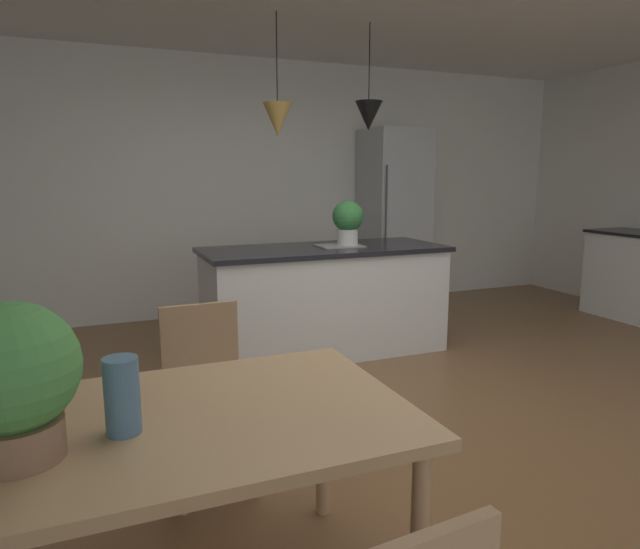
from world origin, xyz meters
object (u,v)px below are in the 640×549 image
at_px(kitchen_island, 324,299).
at_px(potted_plant_on_island, 348,220).
at_px(potted_plant_on_table, 12,377).
at_px(refrigerator, 393,219).
at_px(dining_table, 129,445).
at_px(vase_on_dining_table, 122,396).
at_px(chair_far_right, 207,390).

distance_m(kitchen_island, potted_plant_on_island, 0.69).
bearing_deg(potted_plant_on_table, kitchen_island, 52.80).
bearing_deg(refrigerator, dining_table, -129.19).
xyz_separation_m(kitchen_island, vase_on_dining_table, (-1.74, -2.59, 0.39)).
distance_m(dining_table, potted_plant_on_table, 0.43).
xyz_separation_m(dining_table, potted_plant_on_island, (1.94, 2.53, 0.45)).
distance_m(potted_plant_on_table, vase_on_dining_table, 0.30).
height_order(dining_table, kitchen_island, kitchen_island).
distance_m(potted_plant_on_island, vase_on_dining_table, 3.25).
relative_size(chair_far_right, kitchen_island, 0.43).
xyz_separation_m(potted_plant_on_table, vase_on_dining_table, (0.27, 0.06, -0.12)).
bearing_deg(potted_plant_on_island, refrigerator, 47.62).
bearing_deg(dining_table, vase_on_dining_table, -101.90).
relative_size(dining_table, refrigerator, 0.90).
height_order(dining_table, refrigerator, refrigerator).
bearing_deg(refrigerator, potted_plant_on_table, -130.81).
bearing_deg(dining_table, chair_far_right, 64.48).
xyz_separation_m(refrigerator, vase_on_dining_table, (-3.14, -3.89, -0.15)).
relative_size(kitchen_island, vase_on_dining_table, 8.74).
distance_m(dining_table, refrigerator, 4.96).
xyz_separation_m(potted_plant_on_island, potted_plant_on_table, (-2.22, -2.64, -0.15)).
distance_m(dining_table, vase_on_dining_table, 0.19).
xyz_separation_m(chair_far_right, refrigerator, (2.73, 3.00, 0.52)).
height_order(kitchen_island, vase_on_dining_table, vase_on_dining_table).
height_order(chair_far_right, kitchen_island, kitchen_island).
relative_size(dining_table, chair_far_right, 2.06).
relative_size(refrigerator, vase_on_dining_table, 8.57).
xyz_separation_m(dining_table, refrigerator, (3.13, 3.84, 0.33)).
xyz_separation_m(refrigerator, potted_plant_on_island, (-1.19, -1.30, 0.12)).
relative_size(kitchen_island, refrigerator, 1.02).
height_order(dining_table, vase_on_dining_table, vase_on_dining_table).
relative_size(potted_plant_on_island, potted_plant_on_table, 0.88).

